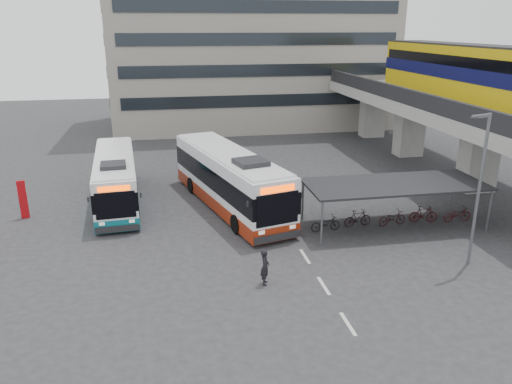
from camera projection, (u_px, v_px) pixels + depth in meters
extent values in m
plane|color=#28282B|center=(256.00, 261.00, 24.32)|extent=(120.00, 120.00, 0.00)
cube|color=gray|center=(479.00, 158.00, 34.02)|extent=(2.20, 1.60, 4.60)
cube|color=gray|center=(409.00, 129.00, 43.34)|extent=(2.20, 1.60, 4.60)
cube|color=gray|center=(373.00, 114.00, 50.79)|extent=(2.20, 1.60, 4.60)
cube|color=gray|center=(451.00, 108.00, 36.87)|extent=(8.00, 32.00, 0.90)
cube|color=black|center=(406.00, 96.00, 35.90)|extent=(0.35, 32.00, 1.10)
cube|color=black|center=(499.00, 94.00, 37.21)|extent=(0.35, 32.00, 1.10)
cube|color=#C4A30B|center=(467.00, 75.00, 34.71)|extent=(2.90, 20.00, 3.90)
cube|color=#0A0C3A|center=(468.00, 72.00, 34.64)|extent=(2.98, 20.02, 0.90)
cube|color=black|center=(469.00, 60.00, 34.39)|extent=(2.96, 19.20, 0.70)
cube|color=black|center=(471.00, 46.00, 34.09)|extent=(2.70, 19.60, 0.25)
cylinder|color=#595B60|center=(303.00, 200.00, 29.06)|extent=(0.12, 0.12, 2.40)
cylinder|color=#595B60|center=(453.00, 191.00, 30.74)|extent=(0.12, 0.12, 2.40)
cylinder|color=#595B60|center=(322.00, 223.00, 25.71)|extent=(0.12, 0.12, 2.40)
cylinder|color=#595B60|center=(489.00, 211.00, 27.39)|extent=(0.12, 0.12, 2.40)
cube|color=black|center=(395.00, 184.00, 27.82)|extent=(10.00, 4.00, 0.12)
imported|color=black|center=(325.00, 223.00, 27.76)|extent=(1.71, 0.60, 0.90)
imported|color=black|center=(359.00, 220.00, 28.10)|extent=(1.66, 0.47, 1.00)
imported|color=black|center=(392.00, 218.00, 28.46)|extent=(1.71, 0.60, 0.90)
imported|color=black|center=(424.00, 215.00, 28.80)|extent=(1.66, 0.47, 1.00)
imported|color=#350C0F|center=(456.00, 213.00, 29.16)|extent=(1.71, 0.60, 0.90)
cube|color=gray|center=(249.00, 10.00, 54.94)|extent=(30.00, 15.00, 25.00)
cube|color=beige|center=(348.00, 324.00, 19.17)|extent=(0.15, 1.60, 0.01)
cube|color=beige|center=(324.00, 286.00, 21.96)|extent=(0.15, 1.60, 0.01)
cube|color=beige|center=(305.00, 256.00, 24.76)|extent=(0.15, 1.60, 0.01)
cube|color=white|center=(229.00, 177.00, 30.99)|extent=(5.93, 13.15, 2.95)
cube|color=maroon|center=(230.00, 197.00, 31.42)|extent=(5.98, 13.20, 0.80)
cube|color=black|center=(229.00, 175.00, 30.95)|extent=(5.99, 13.18, 1.23)
cube|color=#EE3E00|center=(278.00, 189.00, 25.13)|extent=(1.87, 0.57, 0.32)
cube|color=black|center=(251.00, 162.00, 27.69)|extent=(2.03, 2.08, 0.30)
cylinder|color=black|center=(237.00, 224.00, 27.39)|extent=(0.58, 1.12, 1.07)
cylinder|color=black|center=(227.00, 180.00, 35.05)|extent=(0.58, 1.12, 1.07)
cube|color=white|center=(116.00, 176.00, 31.90)|extent=(3.21, 11.39, 2.58)
cube|color=#0B606B|center=(117.00, 194.00, 32.28)|extent=(3.25, 11.43, 0.70)
cube|color=black|center=(115.00, 175.00, 31.86)|extent=(3.27, 11.41, 1.08)
cube|color=#EE3E00|center=(114.00, 189.00, 26.44)|extent=(1.67, 0.20, 0.28)
cube|color=black|center=(113.00, 165.00, 28.85)|extent=(1.54, 1.60, 0.26)
cylinder|color=black|center=(97.00, 216.00, 28.73)|extent=(0.35, 0.95, 0.94)
cylinder|color=black|center=(133.00, 180.00, 35.45)|extent=(0.35, 0.95, 0.94)
imported|color=black|center=(265.00, 267.00, 21.89)|extent=(0.51, 0.68, 1.66)
cylinder|color=#595B60|center=(479.00, 192.00, 22.87)|extent=(0.15, 0.15, 7.28)
cube|color=#595B60|center=(482.00, 116.00, 21.50)|extent=(1.08, 0.45, 0.14)
cube|color=black|center=(473.00, 119.00, 21.30)|extent=(0.35, 0.25, 0.11)
cube|color=#A90A10|center=(23.00, 200.00, 29.34)|extent=(0.49, 0.26, 2.32)
cube|color=white|center=(21.00, 190.00, 29.15)|extent=(0.50, 0.17, 0.46)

